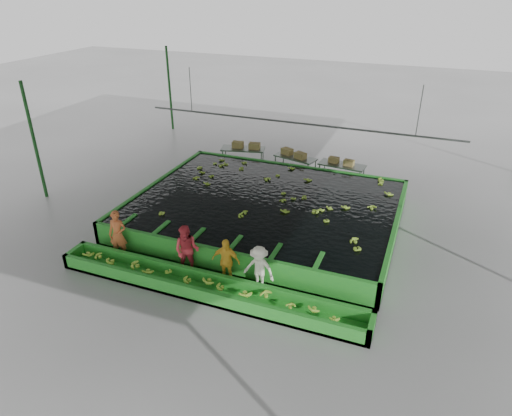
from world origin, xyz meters
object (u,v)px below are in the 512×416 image
at_px(worker_a, 118,235).
at_px(box_stack_left, 246,148).
at_px(flotation_tank, 265,210).
at_px(packing_table_right, 341,174).
at_px(sorting_trough, 206,287).
at_px(worker_c, 226,261).
at_px(worker_d, 259,269).
at_px(worker_b, 187,250).
at_px(packing_table_left, 243,157).
at_px(box_stack_right, 341,164).
at_px(packing_table_mid, 295,166).
at_px(box_stack_mid, 294,156).

distance_m(worker_a, box_stack_left, 9.32).
relative_size(flotation_tank, worker_a, 5.79).
relative_size(flotation_tank, packing_table_right, 4.77).
bearing_deg(sorting_trough, worker_c, 69.41).
height_order(flotation_tank, packing_table_right, packing_table_right).
bearing_deg(worker_c, sorting_trough, -115.35).
distance_m(flotation_tank, sorting_trough, 5.10).
bearing_deg(flotation_tank, worker_c, -86.00).
bearing_deg(box_stack_left, flotation_tank, -59.83).
height_order(worker_d, box_stack_left, worker_d).
relative_size(worker_b, packing_table_left, 0.79).
height_order(packing_table_right, box_stack_right, box_stack_right).
bearing_deg(packing_table_mid, box_stack_left, 177.46).
relative_size(sorting_trough, worker_d, 6.55).
height_order(worker_d, packing_table_mid, worker_d).
bearing_deg(worker_d, packing_table_mid, 104.65).
xyz_separation_m(flotation_tank, box_stack_right, (1.96, 4.68, 0.50)).
relative_size(worker_b, packing_table_mid, 0.84).
bearing_deg(worker_a, sorting_trough, -24.30).
relative_size(worker_c, worker_d, 1.02).
height_order(sorting_trough, packing_table_right, packing_table_right).
bearing_deg(flotation_tank, worker_a, -130.75).
xyz_separation_m(worker_a, worker_c, (4.01, 0.00, -0.09)).
relative_size(worker_c, box_stack_right, 1.32).
relative_size(worker_a, packing_table_right, 0.82).
bearing_deg(worker_c, box_stack_mid, 89.56).
bearing_deg(sorting_trough, box_stack_mid, 92.25).
bearing_deg(box_stack_mid, worker_a, -109.82).
xyz_separation_m(worker_b, packing_table_mid, (0.77, 9.17, -0.39)).
height_order(worker_c, packing_table_right, worker_c).
xyz_separation_m(sorting_trough, worker_a, (-3.71, 0.80, 0.61)).
height_order(sorting_trough, box_stack_mid, box_stack_mid).
relative_size(box_stack_mid, box_stack_right, 1.15).
bearing_deg(worker_b, packing_table_right, 60.13).
bearing_deg(worker_a, worker_c, -12.12).
xyz_separation_m(sorting_trough, worker_d, (1.40, 0.80, 0.51)).
xyz_separation_m(packing_table_right, box_stack_left, (-4.91, 0.34, 0.50)).
relative_size(packing_table_right, box_stack_right, 1.78).
relative_size(packing_table_right, box_stack_mid, 1.55).
height_order(worker_b, box_stack_mid, worker_b).
distance_m(worker_c, box_stack_mid, 9.22).
bearing_deg(worker_a, packing_table_mid, 57.44).
bearing_deg(packing_table_mid, packing_table_right, -5.56).
distance_m(worker_b, worker_d, 2.46).
relative_size(worker_d, packing_table_mid, 0.75).
relative_size(worker_b, worker_d, 1.12).
distance_m(packing_table_left, box_stack_right, 5.03).
bearing_deg(box_stack_mid, packing_table_mid, -12.92).
height_order(worker_a, packing_table_left, worker_a).
distance_m(packing_table_right, box_stack_mid, 2.46).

